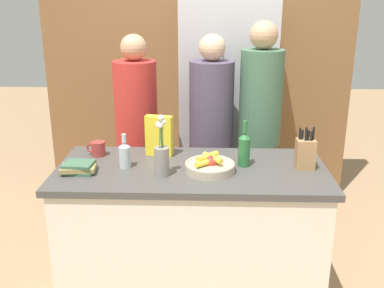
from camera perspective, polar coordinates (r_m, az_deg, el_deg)
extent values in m
cube|color=silver|center=(2.94, -0.06, -11.70)|extent=(1.58, 0.72, 0.87)
cube|color=#474442|center=(2.74, -0.07, -3.41)|extent=(1.64, 0.75, 0.04)
cube|color=brown|center=(4.24, 0.72, 10.17)|extent=(2.84, 0.12, 2.60)
cube|color=#B7B7BC|center=(3.96, 4.30, 4.48)|extent=(0.79, 0.60, 1.92)
cylinder|color=#B7B7BC|center=(3.63, 3.59, 4.76)|extent=(0.02, 0.02, 1.05)
cylinder|color=tan|center=(2.66, 2.29, -3.02)|extent=(0.30, 0.30, 0.05)
torus|color=tan|center=(2.65, 2.30, -2.54)|extent=(0.30, 0.30, 0.02)
sphere|color=#C64C23|center=(2.66, 2.28, -2.50)|extent=(0.07, 0.07, 0.07)
sphere|color=red|center=(2.66, 2.59, -2.38)|extent=(0.07, 0.07, 0.07)
sphere|color=red|center=(2.65, 2.29, -2.18)|extent=(0.07, 0.07, 0.07)
sphere|color=red|center=(2.65, 2.36, -2.29)|extent=(0.07, 0.07, 0.07)
cylinder|color=yellow|center=(2.63, 2.02, -2.27)|extent=(0.16, 0.14, 0.03)
cylinder|color=yellow|center=(2.66, 2.64, -1.78)|extent=(0.12, 0.14, 0.03)
cylinder|color=yellow|center=(2.64, 1.97, -1.60)|extent=(0.14, 0.14, 0.03)
cube|color=#A87A4C|center=(2.77, 14.18, -1.25)|extent=(0.11, 0.09, 0.18)
cylinder|color=black|center=(2.74, 13.54, 1.19)|extent=(0.01, 0.01, 0.08)
cylinder|color=black|center=(2.74, 13.84, 1.07)|extent=(0.01, 0.01, 0.07)
cylinder|color=black|center=(2.72, 14.29, 1.13)|extent=(0.01, 0.01, 0.09)
cylinder|color=black|center=(2.73, 14.56, 0.98)|extent=(0.01, 0.01, 0.07)
cylinder|color=black|center=(2.73, 14.88, 0.91)|extent=(0.01, 0.01, 0.07)
cylinder|color=black|center=(2.75, 15.15, 1.21)|extent=(0.01, 0.01, 0.09)
cylinder|color=gray|center=(2.59, -3.85, -2.25)|extent=(0.09, 0.09, 0.17)
cylinder|color=#477538|center=(2.54, -3.75, 1.16)|extent=(0.01, 0.02, 0.15)
sphere|color=white|center=(2.52, -3.67, 2.82)|extent=(0.03, 0.03, 0.03)
cylinder|color=#477538|center=(2.54, -3.90, 1.37)|extent=(0.01, 0.01, 0.17)
sphere|color=white|center=(2.52, -3.92, 3.23)|extent=(0.04, 0.04, 0.04)
cylinder|color=#477538|center=(2.54, -4.12, 1.01)|extent=(0.01, 0.02, 0.14)
sphere|color=white|center=(2.53, -4.27, 2.50)|extent=(0.04, 0.04, 0.04)
cylinder|color=#477538|center=(2.54, -4.02, 0.91)|extent=(0.01, 0.01, 0.13)
sphere|color=white|center=(2.51, -4.11, 2.33)|extent=(0.03, 0.03, 0.03)
cylinder|color=#477538|center=(2.53, -3.92, 1.41)|extent=(0.01, 0.01, 0.18)
sphere|color=white|center=(2.51, -3.96, 3.35)|extent=(0.03, 0.03, 0.03)
cube|color=yellow|center=(2.91, -4.20, 1.05)|extent=(0.18, 0.09, 0.26)
cylinder|color=#99332D|center=(2.98, -11.80, -0.58)|extent=(0.09, 0.09, 0.09)
torus|color=#99332D|center=(3.00, -12.69, -0.49)|extent=(0.07, 0.02, 0.06)
cube|color=#3D6047|center=(2.74, -14.04, -3.30)|extent=(0.19, 0.16, 0.02)
cube|color=#99844C|center=(2.73, -14.22, -2.94)|extent=(0.21, 0.16, 0.03)
cube|color=#3D6047|center=(2.73, -14.21, -2.47)|extent=(0.18, 0.16, 0.02)
cylinder|color=#286633|center=(2.75, 6.63, -1.03)|extent=(0.07, 0.07, 0.18)
cone|color=#286633|center=(2.71, 6.71, 1.07)|extent=(0.07, 0.07, 0.03)
cylinder|color=#286633|center=(2.70, 6.75, 2.16)|extent=(0.03, 0.03, 0.07)
cylinder|color=#B2BCC1|center=(2.74, -8.52, -1.66)|extent=(0.07, 0.07, 0.13)
cone|color=#B2BCC1|center=(2.72, -8.60, -0.11)|extent=(0.07, 0.07, 0.03)
cylinder|color=#B2BCC1|center=(2.70, -8.64, 0.70)|extent=(0.03, 0.03, 0.05)
cube|color=#383842|center=(3.63, -6.69, -6.35)|extent=(0.28, 0.22, 0.79)
cylinder|color=red|center=(3.39, -7.15, 4.89)|extent=(0.32, 0.32, 0.66)
sphere|color=tan|center=(3.32, -7.44, 12.07)|extent=(0.19, 0.19, 0.19)
cube|color=#383842|center=(3.59, 2.32, -6.47)|extent=(0.28, 0.20, 0.79)
cylinder|color=#4C4256|center=(3.35, 2.48, 4.88)|extent=(0.33, 0.33, 0.66)
sphere|color=#DBAD89|center=(3.28, 2.59, 12.15)|extent=(0.19, 0.19, 0.19)
cube|color=#383842|center=(3.60, 8.14, -6.19)|extent=(0.25, 0.17, 0.84)
cylinder|color=#42664C|center=(3.36, 8.73, 5.84)|extent=(0.31, 0.31, 0.70)
sphere|color=tan|center=(3.29, 9.12, 13.52)|extent=(0.20, 0.20, 0.20)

